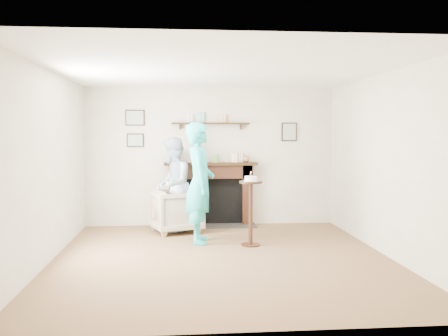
% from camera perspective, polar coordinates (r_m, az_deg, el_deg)
% --- Properties ---
extents(ground, '(5.00, 5.00, 0.00)m').
position_cam_1_polar(ground, '(6.79, -0.23, -10.28)').
color(ground, brown).
rests_on(ground, ground).
extents(room_shell, '(4.54, 5.02, 2.52)m').
position_cam_1_polar(room_shell, '(7.27, -0.70, 3.60)').
color(room_shell, beige).
rests_on(room_shell, ground).
extents(armchair, '(0.99, 0.98, 0.72)m').
position_cam_1_polar(armchair, '(8.57, -5.44, -7.29)').
color(armchair, '#C4B491').
rests_on(armchair, ground).
extents(man, '(0.70, 0.85, 1.61)m').
position_cam_1_polar(man, '(8.62, -5.87, -7.22)').
color(man, '#A5B3CE').
rests_on(man, ground).
extents(woman, '(0.46, 0.68, 1.83)m').
position_cam_1_polar(woman, '(7.74, -2.77, -8.50)').
color(woman, teal).
rests_on(woman, ground).
extents(pedestal_table, '(0.35, 0.35, 1.11)m').
position_cam_1_polar(pedestal_table, '(7.43, 3.07, -3.69)').
color(pedestal_table, black).
rests_on(pedestal_table, ground).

